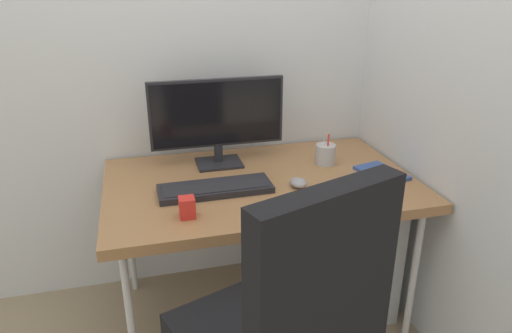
# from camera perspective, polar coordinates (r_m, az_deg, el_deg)

# --- Properties ---
(ground_plane) EXTENTS (8.00, 8.00, 0.00)m
(ground_plane) POSITION_cam_1_polar(r_m,az_deg,el_deg) (2.41, 0.50, -17.15)
(ground_plane) COLOR gray
(wall_back) EXTENTS (3.15, 0.04, 2.80)m
(wall_back) POSITION_cam_1_polar(r_m,az_deg,el_deg) (2.30, -2.43, 19.02)
(wall_back) COLOR silver
(wall_back) RESTS_ON ground_plane
(wall_side_right) EXTENTS (0.04, 2.66, 2.80)m
(wall_side_right) POSITION_cam_1_polar(r_m,az_deg,el_deg) (1.94, 24.07, 16.60)
(wall_side_right) COLOR silver
(wall_side_right) RESTS_ON ground_plane
(desk) EXTENTS (1.32, 0.83, 0.71)m
(desk) POSITION_cam_1_polar(r_m,az_deg,el_deg) (2.05, 0.56, -2.59)
(desk) COLOR #996B42
(desk) RESTS_ON ground_plane
(filing_cabinet) EXTENTS (0.41, 0.54, 0.59)m
(filing_cabinet) POSITION_cam_1_polar(r_m,az_deg,el_deg) (2.37, 9.95, -9.56)
(filing_cabinet) COLOR #B2B5BA
(filing_cabinet) RESTS_ON ground_plane
(monitor) EXTENTS (0.61, 0.17, 0.40)m
(monitor) POSITION_cam_1_polar(r_m,az_deg,el_deg) (2.14, -4.72, 6.02)
(monitor) COLOR black
(monitor) RESTS_ON desk
(keyboard) EXTENTS (0.47, 0.17, 0.03)m
(keyboard) POSITION_cam_1_polar(r_m,az_deg,el_deg) (1.93, -4.97, -2.66)
(keyboard) COLOR black
(keyboard) RESTS_ON desk
(mouse) EXTENTS (0.08, 0.09, 0.04)m
(mouse) POSITION_cam_1_polar(r_m,az_deg,el_deg) (1.97, 5.16, -1.97)
(mouse) COLOR gray
(mouse) RESTS_ON desk
(pen_holder) EXTENTS (0.09, 0.09, 0.16)m
(pen_holder) POSITION_cam_1_polar(r_m,az_deg,el_deg) (2.21, 8.43, 1.50)
(pen_holder) COLOR #B2B5BA
(pen_holder) RESTS_ON desk
(notebook) EXTENTS (0.20, 0.25, 0.02)m
(notebook) POSITION_cam_1_polar(r_m,az_deg,el_deg) (2.16, 15.02, -0.76)
(notebook) COLOR #334C8C
(notebook) RESTS_ON desk
(desk_clamp_accessory) EXTENTS (0.06, 0.06, 0.08)m
(desk_clamp_accessory) POSITION_cam_1_polar(r_m,az_deg,el_deg) (1.73, -8.38, -4.95)
(desk_clamp_accessory) COLOR red
(desk_clamp_accessory) RESTS_ON desk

